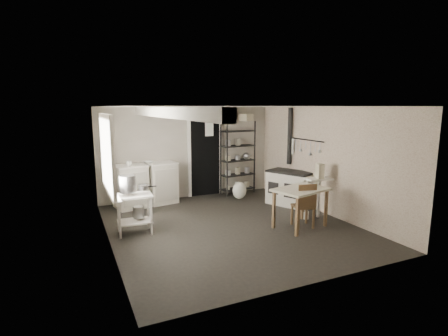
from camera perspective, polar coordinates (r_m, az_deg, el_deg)
name	(u,v)px	position (r m, az deg, el deg)	size (l,w,h in m)	color
floor	(230,226)	(6.92, 1.04, -9.41)	(5.00, 5.00, 0.00)	black
ceiling	(231,106)	(6.53, 1.10, 10.01)	(5.00, 5.00, 0.00)	white
wall_back	(188,153)	(8.93, -5.82, 2.53)	(4.50, 0.02, 2.30)	#ACA292
wall_front	(316,199)	(4.55, 14.73, -4.92)	(4.50, 0.02, 2.30)	#ACA292
wall_left	(106,178)	(6.03, -18.64, -1.49)	(0.02, 5.00, 2.30)	#ACA292
wall_right	(325,161)	(7.85, 16.09, 1.18)	(0.02, 5.00, 2.30)	#ACA292
window	(106,155)	(6.18, -18.73, 2.05)	(0.12, 1.76, 1.28)	white
doorway	(205,157)	(9.07, -3.05, 1.73)	(0.96, 0.10, 2.08)	white
ceiling_beam	(167,112)	(6.11, -9.25, 8.96)	(0.18, 5.00, 0.18)	white
wallpaper_panel	(324,161)	(7.84, 16.03, 1.17)	(0.01, 5.00, 2.30)	beige
utensil_rail	(306,140)	(8.23, 13.20, 4.50)	(0.06, 1.20, 0.44)	#AFAFB1
prep_table	(134,212)	(6.60, -14.42, -7.03)	(0.64, 0.46, 0.73)	white
stockpot	(127,184)	(6.45, -15.49, -2.52)	(0.28, 0.28, 0.30)	#AFAFB1
saucepan	(143,187)	(6.53, -13.04, -3.08)	(0.18, 0.18, 0.10)	#AFAFB1
bucket	(139,212)	(6.65, -13.76, -7.01)	(0.20, 0.20, 0.22)	#AFAFB1
base_cabinets	(146,186)	(8.44, -12.63, -2.84)	(1.50, 0.64, 0.99)	beige
mixing_bowl	(149,165)	(8.37, -12.22, 0.53)	(0.31, 0.31, 0.08)	white
counter_cup	(129,166)	(8.14, -15.20, 0.26)	(0.13, 0.13, 0.11)	white
shelf_rack	(238,158)	(9.27, 2.26, 1.60)	(0.91, 0.36, 1.93)	black
shelf_jar	(227,143)	(9.08, 0.56, 4.04)	(0.08, 0.08, 0.17)	white
storage_box_a	(228,118)	(9.07, 0.74, 8.15)	(0.32, 0.28, 0.22)	beige
storage_box_b	(246,119)	(9.23, 3.66, 8.04)	(0.28, 0.26, 0.18)	beige
stove	(290,187)	(8.38, 10.69, -3.00)	(0.57, 1.03, 0.81)	beige
stovepipe	(290,136)	(8.68, 10.68, 5.13)	(0.12, 0.12, 1.55)	black
side_ledge	(318,197)	(7.56, 15.07, -4.67)	(0.55, 0.30, 0.85)	white
oats_box	(320,170)	(7.41, 15.38, -0.38)	(0.12, 0.20, 0.30)	beige
work_table	(300,208)	(6.89, 12.32, -6.40)	(1.00, 0.70, 0.76)	beige
table_cup	(314,186)	(6.89, 14.51, -2.84)	(0.10, 0.10, 0.09)	white
chair	(303,202)	(6.90, 12.79, -5.49)	(0.36, 0.38, 0.88)	brown
flour_sack	(239,190)	(8.82, 2.54, -3.53)	(0.36, 0.31, 0.44)	silver
floor_crock	(306,215)	(7.50, 13.20, -7.52)	(0.13, 0.13, 0.16)	white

